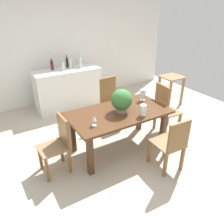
# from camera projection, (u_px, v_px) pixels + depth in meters

# --- Properties ---
(ground_plane) EXTENTS (7.04, 7.04, 0.00)m
(ground_plane) POSITION_uv_depth(u_px,v_px,m) (114.00, 143.00, 4.16)
(ground_plane) COLOR #BCB29E
(back_wall) EXTENTS (6.40, 0.10, 2.60)m
(back_wall) POSITION_uv_depth(u_px,v_px,m) (61.00, 50.00, 5.56)
(back_wall) COLOR white
(back_wall) RESTS_ON ground
(dining_table) EXTENTS (1.71, 0.94, 0.74)m
(dining_table) POSITION_uv_depth(u_px,v_px,m) (119.00, 117.00, 3.76)
(dining_table) COLOR #4C2D19
(dining_table) RESTS_ON ground
(chair_foot_end) EXTENTS (0.46, 0.47, 1.03)m
(chair_foot_end) POSITION_uv_depth(u_px,v_px,m) (165.00, 107.00, 4.29)
(chair_foot_end) COLOR brown
(chair_foot_end) RESTS_ON ground
(chair_near_right) EXTENTS (0.44, 0.49, 0.91)m
(chair_near_right) POSITION_uv_depth(u_px,v_px,m) (172.00, 143.00, 3.30)
(chair_near_right) COLOR brown
(chair_near_right) RESTS_ON ground
(chair_far_right) EXTENTS (0.45, 0.50, 1.01)m
(chair_far_right) POSITION_uv_depth(u_px,v_px,m) (111.00, 100.00, 4.66)
(chair_far_right) COLOR brown
(chair_far_right) RESTS_ON ground
(chair_head_end) EXTENTS (0.44, 0.42, 0.92)m
(chair_head_end) POSITION_uv_depth(u_px,v_px,m) (58.00, 142.00, 3.31)
(chair_head_end) COLOR brown
(chair_head_end) RESTS_ON ground
(flower_centerpiece) EXTENTS (0.36, 0.36, 0.40)m
(flower_centerpiece) POSITION_uv_depth(u_px,v_px,m) (122.00, 100.00, 3.62)
(flower_centerpiece) COLOR gray
(flower_centerpiece) RESTS_ON dining_table
(crystal_vase_left) EXTENTS (0.10, 0.10, 0.21)m
(crystal_vase_left) POSITION_uv_depth(u_px,v_px,m) (143.00, 94.00, 4.07)
(crystal_vase_left) COLOR silver
(crystal_vase_left) RESTS_ON dining_table
(crystal_vase_center_near) EXTENTS (0.11, 0.11, 0.19)m
(crystal_vase_center_near) POSITION_uv_depth(u_px,v_px,m) (143.00, 109.00, 3.52)
(crystal_vase_center_near) COLOR silver
(crystal_vase_center_near) RESTS_ON dining_table
(crystal_vase_right) EXTENTS (0.09, 0.09, 0.20)m
(crystal_vase_right) POSITION_uv_depth(u_px,v_px,m) (124.00, 96.00, 4.04)
(crystal_vase_right) COLOR silver
(crystal_vase_right) RESTS_ON dining_table
(wine_glass) EXTENTS (0.07, 0.07, 0.16)m
(wine_glass) POSITION_uv_depth(u_px,v_px,m) (94.00, 119.00, 3.24)
(wine_glass) COLOR silver
(wine_glass) RESTS_ON dining_table
(kitchen_counter) EXTENTS (1.57, 0.58, 0.97)m
(kitchen_counter) POSITION_uv_depth(u_px,v_px,m) (68.00, 89.00, 5.38)
(kitchen_counter) COLOR silver
(kitchen_counter) RESTS_ON ground
(wine_bottle_clear) EXTENTS (0.08, 0.08, 0.29)m
(wine_bottle_clear) POSITION_uv_depth(u_px,v_px,m) (80.00, 63.00, 5.26)
(wine_bottle_clear) COLOR #B2BFB7
(wine_bottle_clear) RESTS_ON kitchen_counter
(wine_bottle_green) EXTENTS (0.08, 0.08, 0.22)m
(wine_bottle_green) POSITION_uv_depth(u_px,v_px,m) (63.00, 67.00, 5.08)
(wine_bottle_green) COLOR #B2BFB7
(wine_bottle_green) RESTS_ON kitchen_counter
(wine_bottle_tall) EXTENTS (0.07, 0.07, 0.26)m
(wine_bottle_tall) POSITION_uv_depth(u_px,v_px,m) (52.00, 65.00, 5.10)
(wine_bottle_tall) COLOR #511E28
(wine_bottle_tall) RESTS_ON kitchen_counter
(wine_bottle_dark) EXTENTS (0.06, 0.06, 0.27)m
(wine_bottle_dark) POSITION_uv_depth(u_px,v_px,m) (71.00, 64.00, 5.20)
(wine_bottle_dark) COLOR #B2BFB7
(wine_bottle_dark) RESTS_ON kitchen_counter
(wine_bottle_amber) EXTENTS (0.06, 0.06, 0.30)m
(wine_bottle_amber) POSITION_uv_depth(u_px,v_px,m) (67.00, 63.00, 5.29)
(wine_bottle_amber) COLOR black
(wine_bottle_amber) RESTS_ON kitchen_counter
(side_table) EXTENTS (0.52, 0.48, 0.74)m
(side_table) POSITION_uv_depth(u_px,v_px,m) (171.00, 84.00, 5.55)
(side_table) COLOR olive
(side_table) RESTS_ON ground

